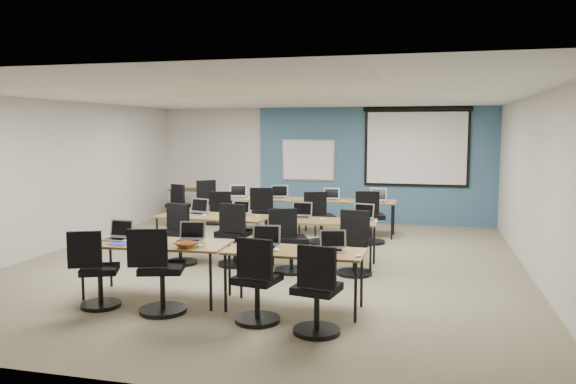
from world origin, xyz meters
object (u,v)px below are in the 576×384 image
(projector_screen, at_px, (416,143))
(task_chair_10, at_px, (320,222))
(task_chair_1, at_px, (159,278))
(task_chair_7, at_px, (355,248))
(laptop_0, at_px, (118,235))
(laptop_9, at_px, (278,195))
(utility_table, at_px, (191,193))
(laptop_7, at_px, (363,216))
(laptop_10, at_px, (331,197))
(laptop_4, at_px, (198,210))
(task_chair_9, at_px, (265,217))
(task_chair_3, at_px, (317,297))
(laptop_8, at_px, (237,195))
(spare_chair_a, at_px, (213,206))
(laptop_11, at_px, (378,198))
(task_chair_0, at_px, (96,276))
(spare_chair_b, at_px, (178,209))
(training_table_front_left, at_px, (156,246))
(training_table_back_left, at_px, (264,200))
(laptop_6, at_px, (301,214))
(task_chair_11, at_px, (370,222))
(task_chair_8, at_px, (225,220))
(laptop_2, at_px, (264,242))
(training_table_front_right, at_px, (294,254))
(laptop_3, at_px, (332,246))
(training_table_back_right, at_px, (355,203))
(whiteboard, at_px, (308,160))
(training_table_mid_left, at_px, (214,218))
(training_table_mid_right, at_px, (324,223))
(laptop_5, at_px, (240,211))
(task_chair_5, at_px, (234,240))
(laptop_1, at_px, (190,237))
(task_chair_4, at_px, (180,239))

(projector_screen, bearing_deg, task_chair_10, -123.19)
(task_chair_1, distance_m, task_chair_7, 3.06)
(laptop_0, bearing_deg, laptop_9, 82.60)
(laptop_9, distance_m, utility_table, 2.74)
(laptop_7, relative_size, laptop_10, 1.06)
(laptop_4, height_order, task_chair_9, task_chair_9)
(task_chair_3, height_order, laptop_4, same)
(laptop_8, relative_size, spare_chair_a, 0.35)
(laptop_10, relative_size, laptop_11, 0.88)
(task_chair_0, relative_size, laptop_4, 2.81)
(laptop_4, distance_m, laptop_7, 2.84)
(spare_chair_b, bearing_deg, task_chair_7, -13.64)
(spare_chair_a, bearing_deg, training_table_front_left, -112.86)
(training_table_back_left, bearing_deg, laptop_6, -64.06)
(laptop_0, distance_m, laptop_9, 4.95)
(laptop_7, distance_m, task_chair_9, 2.80)
(task_chair_10, bearing_deg, utility_table, 127.01)
(task_chair_1, distance_m, task_chair_11, 5.16)
(task_chair_3, distance_m, spare_chair_a, 7.38)
(laptop_11, bearing_deg, task_chair_8, -145.30)
(laptop_2, relative_size, laptop_6, 1.06)
(task_chair_3, bearing_deg, task_chair_8, 130.74)
(laptop_8, relative_size, task_chair_10, 0.35)
(training_table_front_right, bearing_deg, laptop_3, 9.77)
(training_table_front_right, xyz_separation_m, training_table_back_right, (0.09, 4.98, -0.00))
(projector_screen, distance_m, task_chair_11, 2.91)
(whiteboard, height_order, training_table_back_right, whiteboard)
(projector_screen, height_order, training_table_mid_left, projector_screen)
(training_table_mid_right, height_order, task_chair_3, task_chair_3)
(projector_screen, distance_m, laptop_5, 5.08)
(task_chair_11, bearing_deg, projector_screen, 58.34)
(laptop_0, xyz_separation_m, laptop_10, (2.01, 4.83, -0.00))
(training_table_mid_left, height_order, task_chair_5, task_chair_5)
(laptop_7, bearing_deg, training_table_back_right, 113.69)
(laptop_8, relative_size, spare_chair_b, 0.37)
(task_chair_5, relative_size, task_chair_10, 1.02)
(task_chair_3, relative_size, task_chair_9, 0.95)
(training_table_back_left, bearing_deg, task_chair_7, -56.63)
(training_table_front_right, distance_m, task_chair_3, 0.93)
(laptop_1, bearing_deg, training_table_front_right, -17.92)
(training_table_mid_left, distance_m, laptop_3, 3.30)
(training_table_front_left, xyz_separation_m, utility_table, (-2.21, 6.05, -0.03))
(task_chair_3, bearing_deg, laptop_2, 144.10)
(laptop_11, bearing_deg, task_chair_10, -122.37)
(training_table_mid_left, distance_m, laptop_0, 2.30)
(laptop_10, bearing_deg, task_chair_3, -92.13)
(whiteboard, height_order, task_chair_9, whiteboard)
(task_chair_4, relative_size, spare_chair_a, 0.99)
(projector_screen, xyz_separation_m, laptop_5, (-2.81, -4.08, -1.10))
(training_table_front_left, bearing_deg, training_table_back_left, 86.58)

